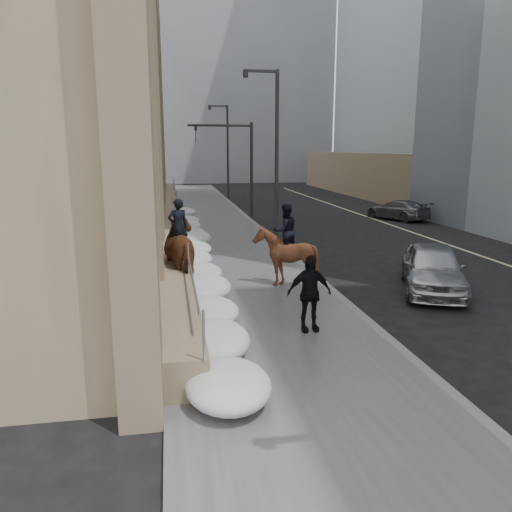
{
  "coord_description": "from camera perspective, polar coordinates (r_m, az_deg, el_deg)",
  "views": [
    {
      "loc": [
        -2.29,
        -9.91,
        4.42
      ],
      "look_at": [
        -0.13,
        2.45,
        1.7
      ],
      "focal_mm": 35.0,
      "sensor_mm": 36.0,
      "label": 1
    }
  ],
  "objects": [
    {
      "name": "lane_line",
      "position": [
        24.07,
        22.39,
        0.74
      ],
      "size": [
        0.15,
        70.0,
        0.01
      ],
      "primitive_type": "cube",
      "color": "#BFB78C",
      "rests_on": "ground"
    },
    {
      "name": "ground",
      "position": [
        11.09,
        2.9,
        -11.27
      ],
      "size": [
        140.0,
        140.0,
        0.0
      ],
      "primitive_type": "plane",
      "color": "black",
      "rests_on": "ground"
    },
    {
      "name": "sidewalk",
      "position": [
        20.51,
        -3.28,
        -0.05
      ],
      "size": [
        5.0,
        80.0,
        0.12
      ],
      "primitive_type": "cube",
      "color": "#4C4C4E",
      "rests_on": "ground"
    },
    {
      "name": "streetlight_far",
      "position": [
        44.2,
        -3.46,
        12.43
      ],
      "size": [
        1.71,
        0.24,
        8.0
      ],
      "color": "#2D2D30",
      "rests_on": "ground"
    },
    {
      "name": "traffic_signal",
      "position": [
        32.21,
        -2.17,
        11.49
      ],
      "size": [
        4.1,
        0.22,
        6.0
      ],
      "color": "#2D2D30",
      "rests_on": "ground"
    },
    {
      "name": "mounted_horse_right",
      "position": [
        15.74,
        3.37,
        0.39
      ],
      "size": [
        1.97,
        2.09,
        2.61
      ],
      "rotation": [
        0.0,
        0.0,
        3.44
      ],
      "color": "#452313",
      "rests_on": "sidewalk"
    },
    {
      "name": "pedestrian",
      "position": [
        11.95,
        6.09,
        -4.25
      ],
      "size": [
        1.11,
        0.5,
        1.85
      ],
      "primitive_type": "imported",
      "rotation": [
        0.0,
        0.0,
        0.05
      ],
      "color": "black",
      "rests_on": "sidewalk"
    },
    {
      "name": "car_silver",
      "position": [
        16.57,
        19.57,
        -1.28
      ],
      "size": [
        3.38,
        4.74,
        1.5
      ],
      "primitive_type": "imported",
      "rotation": [
        0.0,
        0.0,
        -0.41
      ],
      "color": "#A9AAB1",
      "rests_on": "ground"
    },
    {
      "name": "curb",
      "position": [
        20.97,
        3.85,
        0.21
      ],
      "size": [
        0.24,
        80.0,
        0.12
      ],
      "primitive_type": "cube",
      "color": "slate",
      "rests_on": "ground"
    },
    {
      "name": "limestone_building",
      "position": [
        30.35,
        -16.46,
        20.26
      ],
      "size": [
        6.1,
        44.0,
        18.0
      ],
      "color": "#8B7A5B",
      "rests_on": "ground"
    },
    {
      "name": "streetlight_mid",
      "position": [
        24.44,
        2.01,
        12.61
      ],
      "size": [
        1.71,
        0.24,
        8.0
      ],
      "color": "#2D2D30",
      "rests_on": "ground"
    },
    {
      "name": "car_grey",
      "position": [
        32.68,
        15.88,
        5.1
      ],
      "size": [
        3.33,
        4.63,
        1.25
      ],
      "primitive_type": "imported",
      "rotation": [
        0.0,
        0.0,
        3.56
      ],
      "color": "#5C5E64",
      "rests_on": "ground"
    },
    {
      "name": "bg_building_far",
      "position": [
        82.18,
        -12.98,
        15.84
      ],
      "size": [
        24.0,
        12.0,
        20.0
      ],
      "primitive_type": "cube",
      "color": "gray",
      "rests_on": "ground"
    },
    {
      "name": "snow_bank",
      "position": [
        18.47,
        -6.99,
        -0.2
      ],
      "size": [
        1.7,
        18.1,
        0.76
      ],
      "color": "silver",
      "rests_on": "sidewalk"
    },
    {
      "name": "bg_building_mid",
      "position": [
        70.84,
        -5.03,
        19.97
      ],
      "size": [
        30.0,
        12.0,
        28.0
      ],
      "primitive_type": "cube",
      "color": "slate",
      "rests_on": "ground"
    },
    {
      "name": "mounted_horse_left",
      "position": [
        15.6,
        -8.04,
        0.58
      ],
      "size": [
        1.91,
        2.92,
        2.79
      ],
      "rotation": [
        0.0,
        0.0,
        3.42
      ],
      "color": "#542D19",
      "rests_on": "sidewalk"
    }
  ]
}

